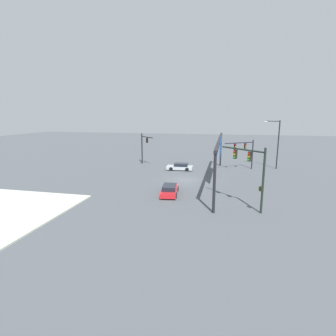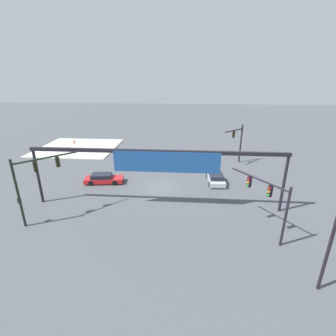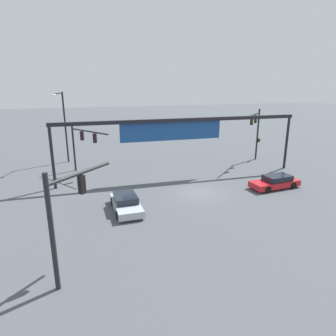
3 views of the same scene
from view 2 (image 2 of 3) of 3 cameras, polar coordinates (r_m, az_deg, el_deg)
ground_plane at (r=30.51m, az=-1.51°, el=-4.40°), size 190.65×190.65×0.00m
sidewalk_corner at (r=49.89m, az=-20.11°, el=4.47°), size 14.21×13.27×0.15m
traffic_signal_near_corner at (r=39.13m, az=15.96°, el=6.41°), size 3.14×3.18×5.95m
traffic_signal_opposite_side at (r=24.95m, az=-28.92°, el=-2.07°), size 4.32×4.11×6.43m
traffic_signal_cross_street at (r=21.79m, az=22.39°, el=-6.13°), size 3.59×4.95×5.18m
streetlamp_curved_arm at (r=17.72m, az=34.25°, el=-10.02°), size 1.09×2.61×8.52m
overhead_sign_gantry at (r=24.05m, az=-2.06°, el=1.96°), size 25.44×0.43×6.18m
sedan_car_approaching at (r=32.15m, az=11.00°, el=-2.32°), size 2.14×4.53×1.21m
sedan_car_waiting_far at (r=32.49m, az=-14.73°, el=-2.39°), size 4.93×2.33×1.21m
fire_hydrant_on_curb at (r=52.71m, az=-20.92°, el=5.65°), size 0.33×0.22×0.71m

